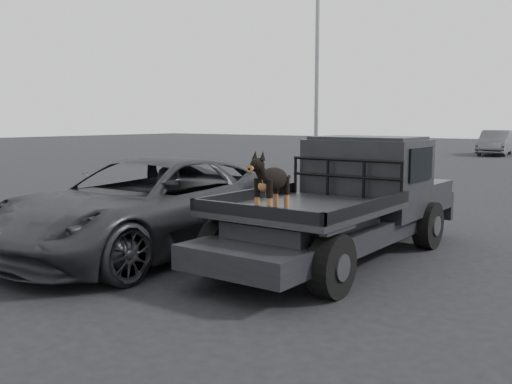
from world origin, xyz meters
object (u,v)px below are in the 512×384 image
Objects in this scene: dog at (272,184)px; parked_suv at (148,206)px; distant_car_a at (495,143)px; flatbed_ute at (338,229)px.

parked_suv is (-2.64, 0.44, -0.55)m from dog.
dog is 30.18m from distant_car_a.
distant_car_a reaches higher than flatbed_ute.
dog reaches higher than flatbed_ute.
flatbed_ute is 1.97m from dog.
dog is at bearing -87.02° from distant_car_a.
parked_suv is 29.44m from distant_car_a.
dog is (0.04, -1.79, 0.83)m from flatbed_ute.
distant_car_a is (-1.95, 29.38, -0.01)m from parked_suv.
distant_car_a is at bearing 92.05° from parked_suv.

